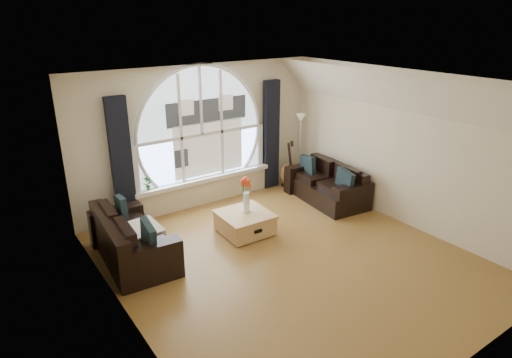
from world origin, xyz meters
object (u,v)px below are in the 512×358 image
object	(u,v)px
sofa_left	(132,236)
coffee_chest	(245,222)
sofa_right	(327,182)
vase_flowers	(246,190)
guitar	(288,164)
potted_plant	(148,183)
floor_lamp	(300,151)

from	to	relation	value
sofa_left	coffee_chest	bearing A→B (deg)	-3.35
sofa_right	coffee_chest	size ratio (longest dim) A/B	1.97
sofa_left	vase_flowers	distance (m)	1.99
guitar	potted_plant	world-z (taller)	guitar
sofa_left	floor_lamp	xyz separation A→B (m)	(4.07, 0.92, 0.40)
sofa_left	vase_flowers	world-z (taller)	vase_flowers
sofa_right	potted_plant	xyz separation A→B (m)	(-3.21, 1.30, 0.28)
floor_lamp	potted_plant	xyz separation A→B (m)	(-3.28, 0.36, -0.12)
sofa_right	guitar	size ratio (longest dim) A/B	1.56
floor_lamp	guitar	xyz separation A→B (m)	(-0.22, 0.11, -0.27)
coffee_chest	potted_plant	distance (m)	1.93
sofa_left	sofa_right	bearing A→B (deg)	3.59
coffee_chest	floor_lamp	distance (m)	2.54
sofa_left	floor_lamp	bearing A→B (deg)	16.62
sofa_right	potted_plant	world-z (taller)	potted_plant
sofa_left	potted_plant	distance (m)	1.52
vase_flowers	coffee_chest	bearing A→B (deg)	-145.15
floor_lamp	vase_flowers	bearing A→B (deg)	-152.32
sofa_left	sofa_right	distance (m)	3.99
vase_flowers	guitar	xyz separation A→B (m)	(1.90, 1.22, -0.23)
guitar	sofa_left	bearing A→B (deg)	-163.24
potted_plant	sofa_right	bearing A→B (deg)	-21.99
vase_flowers	sofa_left	bearing A→B (deg)	174.30
sofa_left	vase_flowers	xyz separation A→B (m)	(1.95, -0.19, 0.36)
sofa_right	coffee_chest	distance (m)	2.13
guitar	potted_plant	bearing A→B (deg)	177.18
potted_plant	vase_flowers	bearing A→B (deg)	-51.59
guitar	vase_flowers	bearing A→B (deg)	-145.42
vase_flowers	guitar	size ratio (longest dim) A/B	0.66
sofa_left	floor_lamp	world-z (taller)	floor_lamp
vase_flowers	guitar	bearing A→B (deg)	32.81
coffee_chest	potted_plant	bearing A→B (deg)	127.66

